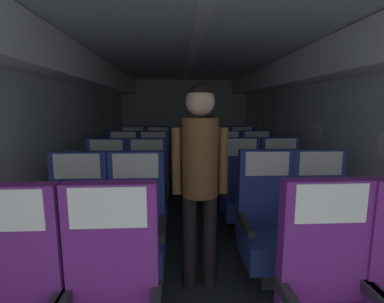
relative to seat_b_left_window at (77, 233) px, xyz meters
name	(u,v)px	position (x,y,z in m)	size (l,w,h in m)	color
ground	(193,217)	(1.00, 1.39, -0.46)	(3.48, 7.93, 0.02)	#23282D
fuselage_shell	(192,96)	(1.00, 1.65, 1.13)	(3.36, 7.58, 2.18)	silver
seat_b_left_window	(77,233)	(0.00, 0.00, 0.00)	(0.48, 0.50, 1.08)	#38383D
seat_b_left_aisle	(136,232)	(0.46, -0.01, 0.00)	(0.48, 0.50, 1.08)	#38383D
seat_b_right_aisle	(322,227)	(1.99, 0.00, 0.00)	(0.48, 0.50, 1.08)	#38383D
seat_b_right_window	(268,228)	(1.54, 0.01, 0.00)	(0.48, 0.50, 1.08)	#38383D
seat_c_left_window	(107,195)	(0.00, 0.94, 0.00)	(0.48, 0.50, 1.08)	#38383D
seat_c_left_aisle	(147,195)	(0.46, 0.94, 0.00)	(0.48, 0.50, 1.08)	#38383D
seat_c_right_aisle	(281,192)	(2.01, 0.94, 0.00)	(0.48, 0.50, 1.08)	#38383D
seat_c_right_window	(242,193)	(1.54, 0.95, 0.00)	(0.48, 0.50, 1.08)	#38383D
seat_d_left_window	(124,175)	(0.01, 1.91, 0.00)	(0.48, 0.50, 1.08)	#38383D
seat_d_left_aisle	(154,175)	(0.45, 1.89, 0.00)	(0.48, 0.50, 1.08)	#38383D
seat_d_right_aisle	(257,173)	(2.00, 1.89, 0.00)	(0.48, 0.50, 1.08)	#38383D
seat_d_right_window	(227,173)	(1.54, 1.91, 0.00)	(0.48, 0.50, 1.08)	#38383D
seat_e_left_window	(133,162)	(0.01, 2.83, 0.00)	(0.48, 0.50, 1.08)	#38383D
seat_e_left_aisle	(158,162)	(0.45, 2.85, 0.00)	(0.48, 0.50, 1.08)	#38383D
seat_e_right_aisle	(242,161)	(2.00, 2.83, 0.00)	(0.48, 0.50, 1.08)	#38383D
seat_e_right_window	(218,161)	(1.54, 2.85, 0.00)	(0.48, 0.50, 1.08)	#38383D
flight_attendant	(200,166)	(0.97, -0.04, 0.54)	(0.43, 0.28, 1.62)	black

